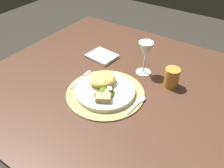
{
  "coord_description": "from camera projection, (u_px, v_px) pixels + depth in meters",
  "views": [
    {
      "loc": [
        0.46,
        -0.72,
        1.41
      ],
      "look_at": [
        0.0,
        -0.04,
        0.77
      ],
      "focal_mm": 38.18,
      "sensor_mm": 36.0,
      "label": 1
    }
  ],
  "objects": [
    {
      "name": "dining_table",
      "position": [
        116.0,
        108.0,
        1.17
      ],
      "size": [
        1.2,
        1.09,
        0.75
      ],
      "color": "#4C2F20",
      "rests_on": "ground"
    },
    {
      "name": "placemat",
      "position": [
        105.0,
        93.0,
        1.02
      ],
      "size": [
        0.33,
        0.33,
        0.01
      ],
      "primitive_type": "cylinder",
      "color": "tan",
      "rests_on": "dining_table"
    },
    {
      "name": "dinner_plate",
      "position": [
        105.0,
        91.0,
        1.01
      ],
      "size": [
        0.25,
        0.25,
        0.02
      ],
      "primitive_type": "cylinder",
      "color": "silver",
      "rests_on": "placemat"
    },
    {
      "name": "pasta_serving",
      "position": [
        102.0,
        79.0,
        1.02
      ],
      "size": [
        0.15,
        0.16,
        0.04
      ],
      "primitive_type": "ellipsoid",
      "rotation": [
        0.0,
        0.0,
        4.17
      ],
      "color": "#ECBB59",
      "rests_on": "dinner_plate"
    },
    {
      "name": "salad_greens",
      "position": [
        104.0,
        93.0,
        0.97
      ],
      "size": [
        0.08,
        0.1,
        0.03
      ],
      "color": "#466112",
      "rests_on": "dinner_plate"
    },
    {
      "name": "bread_piece",
      "position": [
        103.0,
        98.0,
        0.94
      ],
      "size": [
        0.07,
        0.07,
        0.02
      ],
      "primitive_type": "cube",
      "rotation": [
        0.0,
        0.0,
        0.53
      ],
      "color": "tan",
      "rests_on": "dinner_plate"
    },
    {
      "name": "fork",
      "position": [
        79.0,
        80.0,
        1.08
      ],
      "size": [
        0.03,
        0.15,
        0.0
      ],
      "color": "silver",
      "rests_on": "placemat"
    },
    {
      "name": "spoon",
      "position": [
        139.0,
        102.0,
        0.96
      ],
      "size": [
        0.03,
        0.13,
        0.01
      ],
      "color": "silver",
      "rests_on": "placemat"
    },
    {
      "name": "napkin",
      "position": [
        102.0,
        56.0,
        1.25
      ],
      "size": [
        0.15,
        0.13,
        0.02
      ],
      "primitive_type": "cube",
      "rotation": [
        0.0,
        0.0,
        -0.1
      ],
      "color": "white",
      "rests_on": "dining_table"
    },
    {
      "name": "wine_glass",
      "position": [
        145.0,
        52.0,
        1.07
      ],
      "size": [
        0.07,
        0.07,
        0.16
      ],
      "color": "silver",
      "rests_on": "dining_table"
    },
    {
      "name": "amber_tumbler",
      "position": [
        172.0,
        78.0,
        1.04
      ],
      "size": [
        0.06,
        0.06,
        0.09
      ],
      "primitive_type": "cylinder",
      "color": "gold",
      "rests_on": "dining_table"
    }
  ]
}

